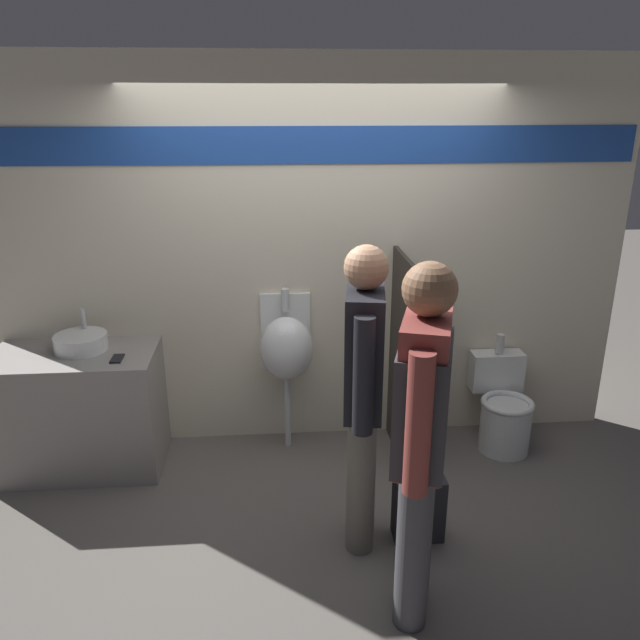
{
  "coord_description": "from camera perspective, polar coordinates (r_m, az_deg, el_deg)",
  "views": [
    {
      "loc": [
        -0.31,
        -3.63,
        2.39
      ],
      "look_at": [
        0.0,
        0.17,
        1.05
      ],
      "focal_mm": 35.0,
      "sensor_mm": 36.0,
      "label": 1
    }
  ],
  "objects": [
    {
      "name": "person_with_lanyard",
      "position": [
        3.33,
        3.98,
        -6.24
      ],
      "size": [
        0.26,
        0.6,
        1.73
      ],
      "rotation": [
        0.0,
        0.0,
        1.41
      ],
      "color": "#666056",
      "rests_on": "ground_plane"
    },
    {
      "name": "toilet",
      "position": [
        4.74,
        16.38,
        -7.9
      ],
      "size": [
        0.38,
        0.53,
        0.8
      ],
      "color": "silver",
      "rests_on": "ground_plane"
    },
    {
      "name": "shopping_bag",
      "position": [
        3.76,
        9.0,
        -16.51
      ],
      "size": [
        0.28,
        0.16,
        0.52
      ],
      "color": "#232328",
      "rests_on": "ground_plane"
    },
    {
      "name": "person_in_vest",
      "position": [
        2.85,
        9.27,
        -9.42
      ],
      "size": [
        0.36,
        0.6,
        1.78
      ],
      "rotation": [
        0.0,
        0.0,
        1.26
      ],
      "color": "#3D3D42",
      "rests_on": "ground_plane"
    },
    {
      "name": "ground_plane",
      "position": [
        4.36,
        0.19,
        -13.89
      ],
      "size": [
        16.0,
        16.0,
        0.0
      ],
      "primitive_type": "plane",
      "color": "#5B5651"
    },
    {
      "name": "display_wall",
      "position": [
        4.37,
        -0.46,
        5.75
      ],
      "size": [
        4.43,
        0.07,
        2.7
      ],
      "color": "beige",
      "rests_on": "ground_plane"
    },
    {
      "name": "urinal_near_counter",
      "position": [
        4.36,
        -3.08,
        -2.56
      ],
      "size": [
        0.37,
        0.33,
        1.16
      ],
      "color": "silver",
      "rests_on": "ground_plane"
    },
    {
      "name": "sink_basin",
      "position": [
        4.42,
        -21.03,
        -1.9
      ],
      "size": [
        0.34,
        0.34,
        0.25
      ],
      "color": "silver",
      "rests_on": "sink_counter"
    },
    {
      "name": "divider_near_counter",
      "position": [
        4.34,
        7.29,
        -3.4
      ],
      "size": [
        0.03,
        0.57,
        1.44
      ],
      "color": "#28231E",
      "rests_on": "ground_plane"
    },
    {
      "name": "cell_phone",
      "position": [
        4.2,
        -18.05,
        -3.38
      ],
      "size": [
        0.07,
        0.14,
        0.01
      ],
      "color": "black",
      "rests_on": "sink_counter"
    },
    {
      "name": "sink_counter",
      "position": [
        4.56,
        -21.14,
        -7.72
      ],
      "size": [
        1.07,
        0.61,
        0.83
      ],
      "color": "gray",
      "rests_on": "ground_plane"
    }
  ]
}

